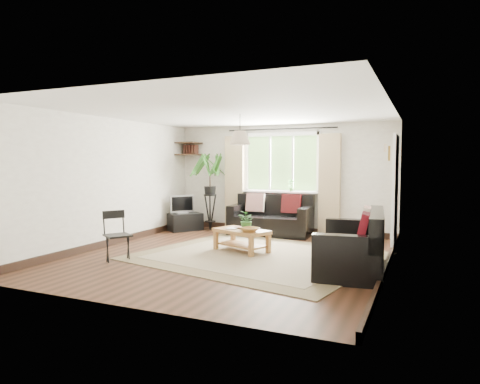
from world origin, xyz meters
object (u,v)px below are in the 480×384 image
at_px(sofa_right, 351,242).
at_px(palm_stand, 210,192).
at_px(folding_chair, 118,236).
at_px(coffee_table, 242,241).
at_px(tv_stand, 185,222).
at_px(sofa_back, 271,216).

distance_m(sofa_right, palm_stand, 4.41).
xyz_separation_m(sofa_right, palm_stand, (-3.60, 2.51, 0.48)).
bearing_deg(folding_chair, coffee_table, -15.07).
distance_m(tv_stand, palm_stand, 0.90).
distance_m(sofa_back, palm_stand, 1.59).
bearing_deg(folding_chair, sofa_right, -43.92).
xyz_separation_m(tv_stand, folding_chair, (0.58, -3.05, 0.20)).
xyz_separation_m(sofa_right, tv_stand, (-4.07, 2.18, -0.22)).
bearing_deg(sofa_back, folding_chair, -115.46).
xyz_separation_m(coffee_table, folding_chair, (-1.53, -1.42, 0.20)).
bearing_deg(sofa_right, tv_stand, -123.84).
bearing_deg(sofa_back, coffee_table, -88.59).
relative_size(coffee_table, palm_stand, 0.54).
bearing_deg(palm_stand, tv_stand, -144.67).
distance_m(sofa_right, tv_stand, 4.62).
distance_m(coffee_table, tv_stand, 2.66).
distance_m(palm_stand, folding_chair, 3.42).
height_order(sofa_back, palm_stand, palm_stand).
relative_size(sofa_back, sofa_right, 0.98).
xyz_separation_m(sofa_back, tv_stand, (-1.98, -0.25, -0.21)).
distance_m(sofa_back, tv_stand, 2.01).
xyz_separation_m(sofa_back, folding_chair, (-1.41, -3.29, -0.01)).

